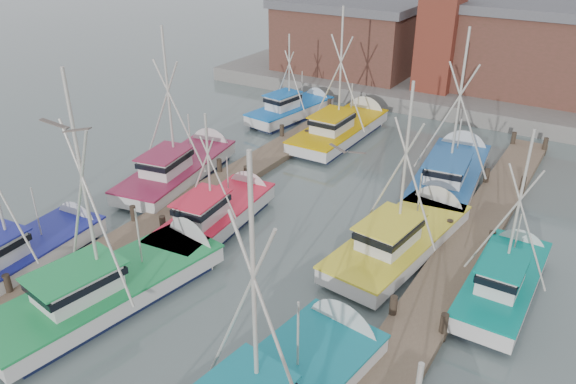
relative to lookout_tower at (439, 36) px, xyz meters
The scene contains 18 objects.
ground 33.52m from the lookout_tower, 86.53° to the right, with size 260.00×260.00×0.00m, color #556664.
dock_left 29.87m from the lookout_tower, 99.80° to the right, with size 2.30×46.00×1.50m.
dock_right 30.79m from the lookout_tower, 72.73° to the right, with size 2.30×46.00×1.50m.
quay 6.67m from the lookout_tower, 63.43° to the left, with size 44.00×16.00×1.20m, color slate.
shed_left 9.30m from the lookout_tower, 167.47° to the left, with size 12.72×8.48×6.20m.
shed_center 8.99m from the lookout_tower, 26.57° to the left, with size 14.84×9.54×6.90m.
lookout_tower is the anchor object (origin of this frame).
boat_4 32.87m from the lookout_tower, 93.92° to the right, with size 4.81×10.84×10.83m.
boat_6 34.26m from the lookout_tower, 102.80° to the right, with size 3.45×9.04×8.24m.
boat_8 26.13m from the lookout_tower, 95.41° to the right, with size 3.45×8.84×6.91m.
boat_9 24.15m from the lookout_tower, 74.20° to the right, with size 4.15×10.07×9.23m.
boat_10 24.02m from the lookout_tower, 109.55° to the right, with size 4.62×10.11×9.98m.
boat_11 26.69m from the lookout_tower, 64.61° to the right, with size 3.26×7.91×8.09m.
boat_12 12.38m from the lookout_tower, 103.81° to the right, with size 4.08×10.19×10.03m.
boat_13 16.47m from the lookout_tower, 67.23° to the right, with size 4.34×10.62×10.17m.
boat_14 13.07m from the lookout_tower, 130.29° to the right, with size 3.66×8.60×7.16m.
gull_near 37.49m from the lookout_tower, 85.80° to the right, with size 1.55×0.65×0.24m.
gull_far 28.08m from the lookout_tower, 78.73° to the right, with size 1.55×0.64×0.24m.
Camera 1 is at (11.71, -11.94, 14.46)m, focal length 35.00 mm.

